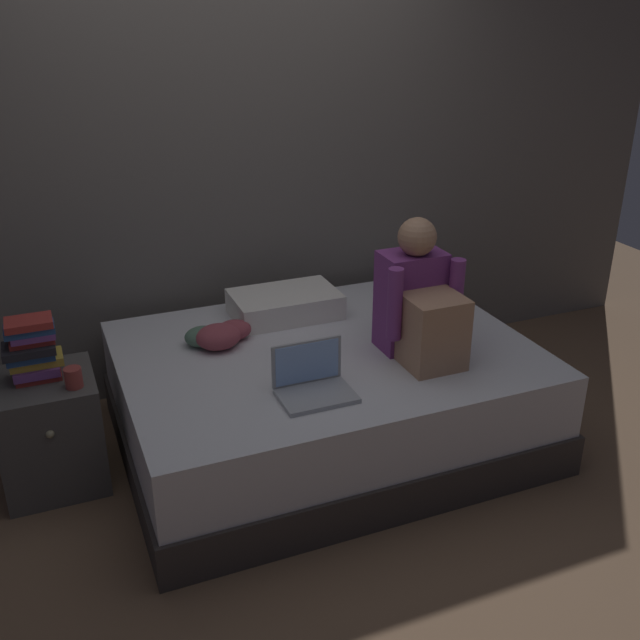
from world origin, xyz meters
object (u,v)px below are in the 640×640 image
Objects in this scene: pillow at (285,304)px; book_stack at (32,350)px; nightstand at (51,432)px; mug at (73,378)px; laptop at (313,382)px; clothes_pile at (218,335)px; person_sitting at (420,305)px; bed at (325,395)px.

pillow is 1.30m from book_stack.
mug reaches higher than nightstand.
laptop is 0.95× the size of clothes_pile.
nightstand is 1.68× the size of laptop.
pillow is (-0.43, 0.67, -0.19)m from person_sitting.
bed is 0.68m from person_sitting.
laptop is at bearing -27.23° from book_stack.
laptop is (-0.22, -0.39, 0.32)m from bed.
bed is 3.57× the size of pillow.
book_stack is at bearing 152.77° from laptop.
laptop is at bearing -23.94° from mug.
book_stack reaches higher than bed.
person_sitting is 7.28× the size of mug.
clothes_pile is at bearing 154.01° from bed.
mug is at bearing -159.56° from pillow.
mug is 0.73m from clothes_pile.
book_stack is (-1.32, 0.17, 0.42)m from bed.
person_sitting is 2.25× the size of book_stack.
clothes_pile is (-0.47, 0.23, 0.32)m from bed.
bed is 3.05× the size of person_sitting.
book_stack is at bearing -167.71° from pillow.
pillow is at bearing 122.79° from person_sitting.
person_sitting is at bearing -29.82° from bed.
laptop is (-0.61, -0.17, -0.20)m from person_sitting.
mug is (-1.55, 0.25, -0.19)m from person_sitting.
laptop is 0.86m from pillow.
nightstand is 0.89m from clothes_pile.
clothes_pile reaches higher than mug.
person_sitting is at bearing 15.49° from laptop.
pillow is 1.65× the size of clothes_pile.
bed is 0.56m from pillow.
mug is at bearing -164.09° from clothes_pile.
person_sitting is 0.82m from pillow.
book_stack is 0.23m from mug.
bed is at bearing 60.07° from laptop.
book_stack is at bearing 166.96° from person_sitting.
book_stack is (-1.27, -0.28, 0.09)m from pillow.
bed is 1.39m from book_stack.
clothes_pile is at bearing 5.45° from nightstand.
nightstand is 0.41m from book_stack.
clothes_pile is (0.70, 0.20, -0.01)m from mug.
pillow is at bearing 12.29° from book_stack.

